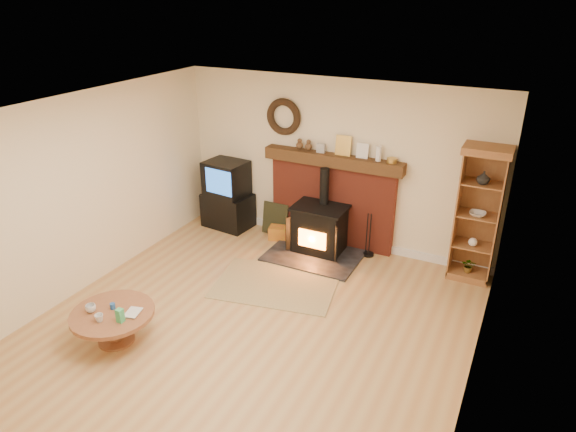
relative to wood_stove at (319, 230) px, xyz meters
The scene contains 11 objects.
ground 2.30m from the wood_stove, 88.94° to the right, with size 5.50×5.50×0.00m, color #B17E49.
room_shell 2.56m from the wood_stove, 89.36° to the right, with size 5.02×5.52×2.61m.
chimney_breast 0.59m from the wood_stove, 83.74° to the left, with size 2.20×0.22×1.78m.
wood_stove is the anchor object (origin of this frame).
area_rug 1.23m from the wood_stove, 96.62° to the right, with size 1.64×1.13×0.01m, color brown.
tv_unit 1.79m from the wood_stove, behind, with size 0.84×0.63×1.16m.
curio_cabinet 2.30m from the wood_stove, ahead, with size 0.62×0.44×1.92m.
firelog_box 0.79m from the wood_stove, behind, with size 0.35×0.22×0.22m, color gold.
leaning_painting 0.95m from the wood_stove, 162.97° to the left, with size 0.45×0.03×0.54m, color black.
fire_tools 0.81m from the wood_stove, 16.97° to the left, with size 0.16×0.16×0.70m.
coffee_table 3.32m from the wood_stove, 111.74° to the right, with size 0.94×0.94×0.56m.
Camera 1 is at (2.69, -4.27, 3.78)m, focal length 32.00 mm.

